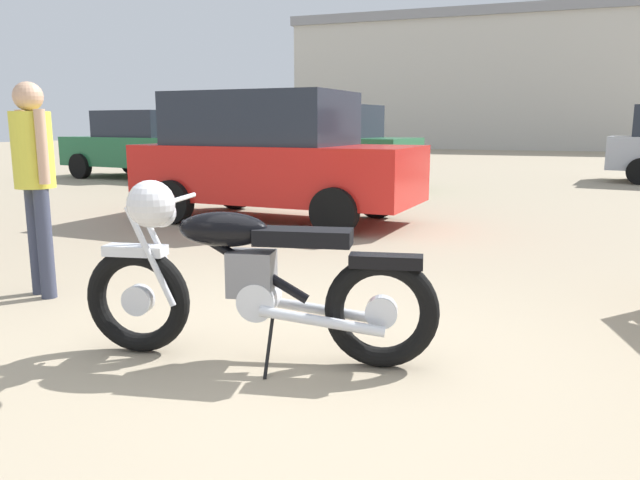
# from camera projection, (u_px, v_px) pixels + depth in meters

# --- Properties ---
(ground_plane) EXTENTS (80.00, 80.00, 0.00)m
(ground_plane) POSITION_uv_depth(u_px,v_px,m) (288.00, 363.00, 3.51)
(ground_plane) COLOR gray
(vintage_motorcycle) EXTENTS (2.04, 0.86, 1.07)m
(vintage_motorcycle) POSITION_uv_depth(u_px,v_px,m) (245.00, 277.00, 3.47)
(vintage_motorcycle) COLOR black
(vintage_motorcycle) RESTS_ON ground_plane
(bystander) EXTENTS (0.44, 0.30, 1.66)m
(bystander) POSITION_uv_depth(u_px,v_px,m) (34.00, 167.00, 4.71)
(bystander) COLOR #383D51
(bystander) RESTS_ON ground_plane
(blue_hatchback_right) EXTENTS (3.92, 1.87, 1.78)m
(blue_hatchback_right) POSITION_uv_depth(u_px,v_px,m) (272.00, 155.00, 8.55)
(blue_hatchback_right) COLOR black
(blue_hatchback_right) RESTS_ON ground_plane
(white_estate_far) EXTENTS (4.81, 2.22, 1.74)m
(white_estate_far) POSITION_uv_depth(u_px,v_px,m) (304.00, 143.00, 13.53)
(white_estate_far) COLOR black
(white_estate_far) RESTS_ON ground_plane
(silver_sedan_mid) EXTENTS (4.31, 2.14, 1.67)m
(silver_sedan_mid) POSITION_uv_depth(u_px,v_px,m) (144.00, 145.00, 15.36)
(silver_sedan_mid) COLOR black
(silver_sedan_mid) RESTS_ON ground_plane
(industrial_building) EXTENTS (22.60, 15.17, 15.53)m
(industrial_building) POSITION_uv_depth(u_px,v_px,m) (494.00, 85.00, 37.84)
(industrial_building) COLOR beige
(industrial_building) RESTS_ON ground_plane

